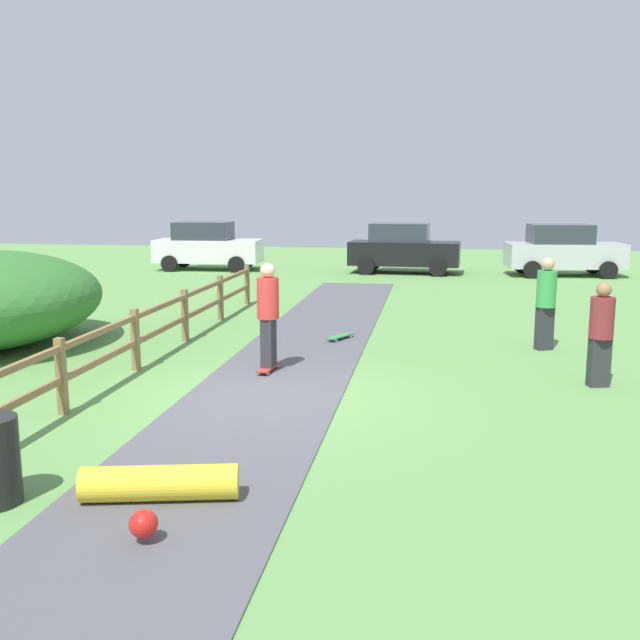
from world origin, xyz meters
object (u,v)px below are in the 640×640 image
(skater_riding, at_px, (268,311))
(parked_car_black, at_px, (403,248))
(parked_car_white, at_px, (207,246))
(parked_car_silver, at_px, (563,250))
(skater_fallen, at_px, (159,486))
(bystander_maroon, at_px, (601,330))
(bystander_green, at_px, (546,299))
(skateboard_loose, at_px, (340,336))

(skater_riding, relative_size, parked_car_black, 0.44)
(parked_car_white, relative_size, parked_car_silver, 0.98)
(skater_fallen, relative_size, parked_car_white, 0.38)
(parked_car_silver, bearing_deg, skater_fallen, -109.05)
(bystander_maroon, bearing_deg, skater_fallen, -134.74)
(skater_riding, distance_m, parked_car_silver, 17.75)
(skater_riding, bearing_deg, parked_car_white, 111.17)
(skater_riding, distance_m, parked_car_black, 16.15)
(parked_car_white, height_order, parked_car_silver, same)
(bystander_green, height_order, parked_car_white, parked_car_white)
(skateboard_loose, bearing_deg, bystander_maroon, -33.23)
(skater_riding, bearing_deg, parked_car_silver, 64.77)
(skater_fallen, distance_m, bystander_green, 9.51)
(skater_fallen, height_order, parked_car_silver, parked_car_silver)
(bystander_maroon, bearing_deg, parked_car_black, 103.39)
(bystander_maroon, distance_m, parked_car_black, 16.60)
(skateboard_loose, bearing_deg, skater_fallen, -95.13)
(parked_car_black, bearing_deg, skater_fallen, -93.98)
(skater_fallen, bearing_deg, skateboard_loose, 84.87)
(bystander_green, distance_m, parked_car_white, 17.50)
(skater_fallen, relative_size, bystander_green, 0.88)
(skater_riding, height_order, bystander_green, skater_riding)
(skater_riding, relative_size, skater_fallen, 1.17)
(skater_riding, relative_size, parked_car_white, 0.45)
(parked_car_white, distance_m, parked_car_silver, 13.79)
(skater_fallen, relative_size, skateboard_loose, 2.01)
(skateboard_loose, relative_size, bystander_green, 0.44)
(parked_car_silver, bearing_deg, parked_car_white, 179.99)
(bystander_maroon, relative_size, parked_car_white, 0.40)
(parked_car_white, bearing_deg, skateboard_loose, -61.60)
(skater_fallen, xyz_separation_m, bystander_green, (4.88, 8.12, 0.82))
(parked_car_white, xyz_separation_m, parked_car_silver, (13.79, -0.00, 0.00))
(bystander_maroon, height_order, parked_car_white, parked_car_white)
(skater_fallen, bearing_deg, parked_car_black, 86.02)
(skateboard_loose, height_order, bystander_green, bystander_green)
(bystander_green, relative_size, parked_car_silver, 0.42)
(parked_car_silver, bearing_deg, skater_riding, -115.23)
(parked_car_black, xyz_separation_m, parked_car_silver, (5.94, -0.01, 0.00))
(bystander_green, bearing_deg, skater_fallen, -120.99)
(skateboard_loose, bearing_deg, parked_car_black, 86.76)
(skateboard_loose, height_order, parked_car_black, parked_car_black)
(skateboard_loose, xyz_separation_m, bystander_maroon, (4.59, -3.01, 0.85))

